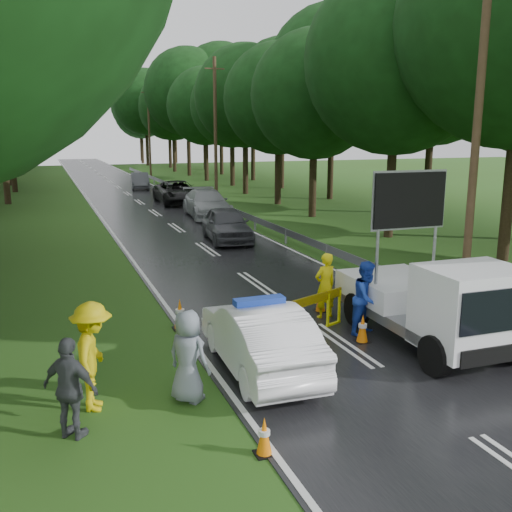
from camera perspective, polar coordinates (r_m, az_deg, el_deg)
name	(u,v)px	position (r m, az deg, el deg)	size (l,w,h in m)	color
ground	(344,345)	(13.94, 8.76, -8.78)	(160.00, 160.00, 0.00)	#2A4F16
road	(139,202)	(42.09, -11.59, 5.31)	(7.00, 140.00, 0.02)	black
guardrail	(190,193)	(42.44, -6.58, 6.26)	(0.12, 60.06, 0.70)	gray
utility_pole_near	(477,129)	(17.69, 21.22, 11.78)	(1.40, 0.24, 10.00)	#43331F
utility_pole_mid	(215,130)	(40.99, -4.08, 12.43)	(1.40, 0.24, 10.00)	#43331F
utility_pole_far	(149,131)	(66.33, -10.63, 12.21)	(1.40, 0.24, 10.00)	#43331F
police_sedan	(259,337)	(12.19, 0.33, -8.12)	(1.68, 4.43, 1.59)	white
work_truck	(435,302)	(14.00, 17.51, -4.42)	(2.37, 5.10, 4.02)	gray
barrier	(310,305)	(14.34, 5.46, -4.92)	(2.23, 0.95, 0.99)	#F1F20D
officer	(325,286)	(15.56, 6.93, -2.96)	(0.66, 0.43, 1.81)	yellow
civilian	(367,298)	(14.48, 11.04, -4.14)	(0.91, 0.71, 1.87)	#1C40B8
bystander_left	(93,356)	(10.86, -16.00, -9.63)	(1.31, 0.75, 2.02)	#D1B90B
bystander_mid	(71,389)	(10.04, -18.05, -12.49)	(1.02, 0.43, 1.75)	#3F4246
bystander_right	(188,356)	(10.87, -6.81, -9.93)	(0.87, 0.56, 1.77)	slate
queue_car_first	(227,224)	(26.47, -2.95, 3.18)	(1.84, 4.56, 1.55)	#3C3E44
queue_car_second	(207,204)	(34.04, -4.94, 5.25)	(2.26, 5.57, 1.62)	#909397
queue_car_third	(178,192)	(40.67, -7.86, 6.32)	(2.64, 5.73, 1.59)	black
queue_car_fourth	(140,181)	(52.04, -11.53, 7.38)	(1.49, 4.28, 1.41)	#45474D
cone_near_left	(264,437)	(9.37, 0.83, -17.61)	(0.30, 0.30, 0.64)	black
cone_center	(363,329)	(14.06, 10.61, -7.16)	(0.34, 0.34, 0.71)	black
cone_far	(321,300)	(16.19, 6.49, -4.36)	(0.35, 0.35, 0.73)	black
cone_left_mid	(180,315)	(14.84, -7.61, -5.82)	(0.38, 0.38, 0.81)	black
cone_right	(360,275)	(18.99, 10.40, -1.87)	(0.38, 0.38, 0.80)	black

